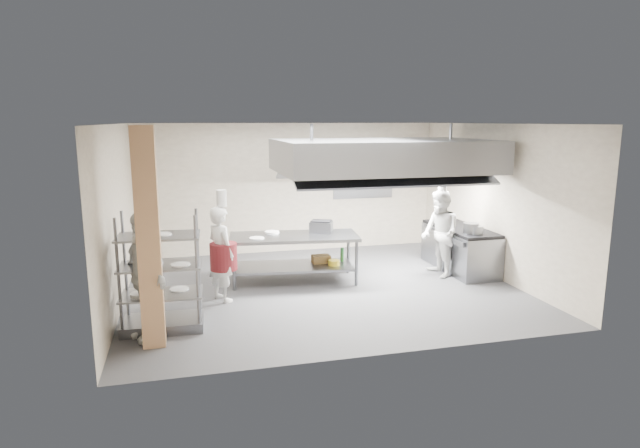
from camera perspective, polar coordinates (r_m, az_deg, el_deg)
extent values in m
plane|color=#313133|center=(10.01, 0.25, -6.81)|extent=(7.00, 7.00, 0.00)
plane|color=silver|center=(9.53, 0.26, 10.64)|extent=(7.00, 7.00, 0.00)
plane|color=gray|center=(12.55, -3.22, 3.84)|extent=(7.00, 0.00, 7.00)
plane|color=gray|center=(9.41, -20.83, 0.73)|extent=(0.00, 6.00, 6.00)
plane|color=gray|center=(11.06, 18.10, 2.34)|extent=(0.00, 6.00, 6.00)
cube|color=#A97D57|center=(7.50, -17.82, -1.54)|extent=(0.30, 0.30, 3.00)
cube|color=slate|center=(10.33, 6.74, 7.26)|extent=(4.00, 2.50, 0.60)
cube|color=white|center=(10.07, 1.89, 5.41)|extent=(1.60, 0.12, 0.04)
cube|color=white|center=(10.71, 11.22, 5.54)|extent=(1.60, 0.12, 0.04)
cube|color=slate|center=(12.87, 4.83, 3.99)|extent=(1.50, 0.28, 0.04)
cube|color=slate|center=(10.19, -2.80, -1.37)|extent=(2.53, 1.30, 0.06)
cube|color=slate|center=(10.33, -2.77, -4.51)|extent=(2.33, 1.17, 0.04)
cube|color=slate|center=(11.47, 14.68, -2.68)|extent=(0.80, 2.00, 0.84)
cube|color=black|center=(11.37, 14.79, -0.48)|extent=(0.78, 1.96, 0.06)
imported|color=silver|center=(9.26, -10.51, -3.15)|extent=(0.64, 0.72, 1.65)
imported|color=silver|center=(10.80, 12.67, -1.02)|extent=(0.67, 0.85, 1.72)
imported|color=white|center=(7.91, -18.19, -5.25)|extent=(0.90, 1.17, 1.84)
cube|color=gray|center=(10.43, 0.13, -0.31)|extent=(0.52, 0.48, 0.21)
cube|color=brown|center=(10.47, 0.11, -3.74)|extent=(0.35, 0.25, 0.15)
cylinder|color=slate|center=(10.78, 15.80, -0.43)|extent=(0.30, 0.30, 0.20)
cylinder|color=white|center=(8.29, -16.53, -7.00)|extent=(0.28, 0.28, 0.05)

